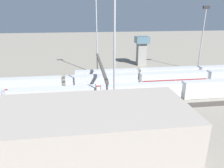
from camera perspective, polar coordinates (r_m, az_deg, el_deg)
name	(u,v)px	position (r m, az deg, el deg)	size (l,w,h in m)	color
ground_plane	(123,89)	(69.04, 3.11, -1.37)	(400.00, 400.00, 0.00)	gray
track_bed_0	(116,76)	(83.00, 1.18, 2.30)	(140.00, 2.80, 0.12)	#4C443D
track_bed_1	(118,80)	(78.30, 1.75, 1.24)	(140.00, 2.80, 0.12)	#3D3833
track_bed_2	(121,84)	(73.63, 2.39, 0.04)	(140.00, 2.80, 0.12)	#3D3833
track_bed_3	(123,89)	(69.02, 3.11, -1.33)	(140.00, 2.80, 0.12)	#4C443D
track_bed_4	(126,94)	(64.46, 3.94, -2.88)	(140.00, 2.80, 0.12)	#4C443D
track_bed_5	(130,101)	(59.97, 4.90, -4.67)	(140.00, 2.80, 0.12)	#4C443D
track_bed_6	(134,109)	(55.57, 6.02, -6.74)	(140.00, 2.80, 0.12)	#3D3833
train_on_track_3	(138,81)	(69.27, 7.28, 0.85)	(95.60, 3.06, 5.00)	silver
train_on_track_5	(141,92)	(59.73, 7.95, -2.23)	(119.80, 3.00, 5.00)	silver
train_on_track_1	(169,73)	(83.19, 15.30, 3.03)	(71.40, 3.06, 3.80)	silver
light_mast_0	(203,31)	(94.98, 23.74, 13.27)	(2.80, 0.70, 26.44)	#9EA0A5
light_mast_1	(115,37)	(45.76, 0.70, 12.85)	(2.80, 0.70, 30.69)	#9EA0A5
light_mast_2	(96,23)	(81.59, -4.29, 16.36)	(2.80, 0.70, 32.52)	#9EA0A5
signal_gantry	(101,67)	(65.74, -3.06, 4.57)	(0.70, 35.00, 8.80)	#4C4742
maintenance_shed	(30,143)	(35.13, -21.59, -14.94)	(48.92, 14.25, 10.80)	#9E9389
control_tower	(142,49)	(99.76, 8.12, 9.62)	(6.00, 6.00, 13.42)	gray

